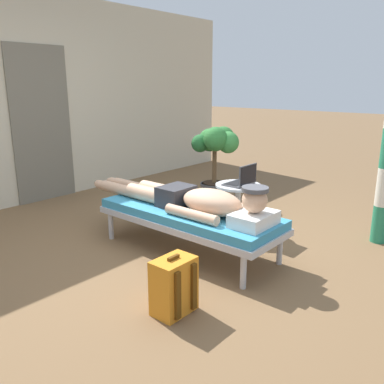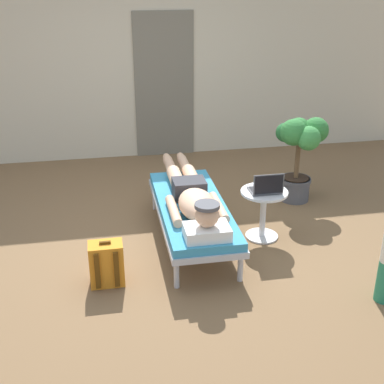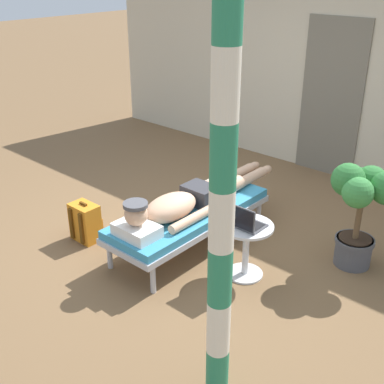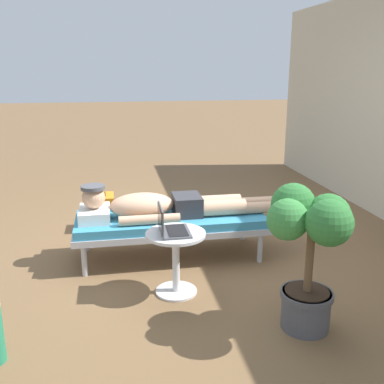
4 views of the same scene
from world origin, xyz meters
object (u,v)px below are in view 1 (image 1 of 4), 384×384
at_px(lounge_chair, 189,216).
at_px(laptop, 242,180).
at_px(side_table, 238,200).
at_px(potted_plant, 216,154).
at_px(person_reclining, 192,199).
at_px(backpack, 173,286).

bearing_deg(lounge_chair, laptop, -8.38).
xyz_separation_m(side_table, potted_plant, (0.68, 0.81, 0.32)).
distance_m(person_reclining, backpack, 1.11).
bearing_deg(person_reclining, lounge_chair, 90.00).
bearing_deg(lounge_chair, potted_plant, 28.15).
distance_m(lounge_chair, backpack, 1.09).
height_order(lounge_chair, laptop, laptop).
bearing_deg(potted_plant, lounge_chair, -151.85).
xyz_separation_m(person_reclining, laptop, (0.73, -0.07, 0.06)).
bearing_deg(backpack, laptop, 17.69).
bearing_deg(backpack, lounge_chair, 35.15).
bearing_deg(laptop, person_reclining, 174.67).
height_order(side_table, potted_plant, potted_plant).
bearing_deg(side_table, backpack, -160.68).
bearing_deg(backpack, potted_plant, 30.98).
distance_m(backpack, potted_plant, 2.73).
relative_size(lounge_chair, potted_plant, 1.76).
relative_size(side_table, laptop, 1.69).
bearing_deg(person_reclining, laptop, -5.33).
bearing_deg(laptop, potted_plant, 51.76).
bearing_deg(person_reclining, side_table, -1.34).
relative_size(person_reclining, potted_plant, 2.10).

